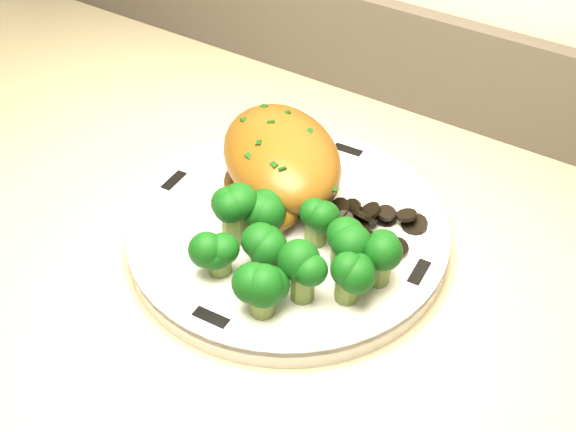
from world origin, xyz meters
The scene contains 9 objects.
plate centered at (-0.38, 1.72, 0.96)m, with size 0.30×0.30×0.02m, color silver.
rim_accent_0 centered at (-0.25, 1.73, 0.97)m, with size 0.03×0.01×0.00m, color black.
rim_accent_1 centered at (-0.39, 1.85, 0.97)m, with size 0.03×0.01×0.00m, color black.
rim_accent_2 centered at (-0.51, 1.71, 0.97)m, with size 0.03×0.01×0.00m, color black.
rim_accent_3 centered at (-0.37, 1.59, 0.97)m, with size 0.03×0.01×0.00m, color black.
gravy_pool centered at (-0.42, 1.77, 0.97)m, with size 0.11×0.11×0.00m, color #3C250B.
chicken_breast centered at (-0.42, 1.76, 1.00)m, with size 0.19×0.19×0.06m.
mushroom_pile centered at (-0.30, 1.75, 0.98)m, with size 0.10×0.07×0.03m.
broccoli_florets centered at (-0.34, 1.67, 1.00)m, with size 0.16×0.13×0.05m.
Camera 1 is at (-0.11, 1.30, 1.43)m, focal length 45.00 mm.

